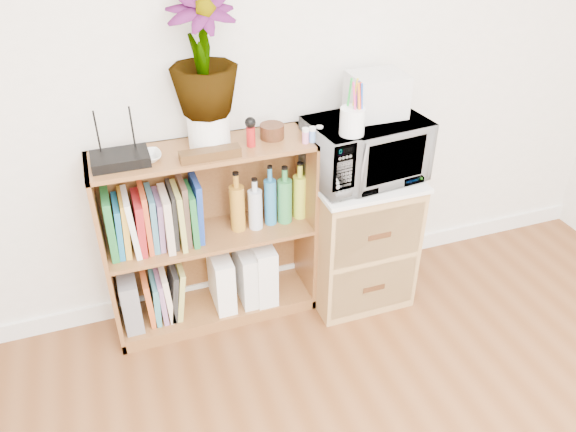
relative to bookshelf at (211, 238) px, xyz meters
name	(u,v)px	position (x,y,z in m)	size (l,w,h in m)	color
skirting_board	(272,275)	(0.35, 0.14, -0.42)	(4.00, 0.02, 0.10)	white
bookshelf	(211,238)	(0.00, 0.00, 0.00)	(1.00, 0.30, 0.95)	brown
wicker_unit	(357,238)	(0.75, -0.08, -0.12)	(0.50, 0.45, 0.70)	#9E7542
microwave	(365,149)	(0.75, -0.08, 0.39)	(0.53, 0.36, 0.29)	silver
pen_cup	(352,121)	(0.62, -0.20, 0.60)	(0.11, 0.11, 0.12)	white
small_appliance	(377,95)	(0.81, -0.04, 0.64)	(0.25, 0.21, 0.19)	silver
router	(120,159)	(-0.35, -0.02, 0.50)	(0.24, 0.16, 0.04)	black
white_bowl	(146,157)	(-0.25, -0.03, 0.49)	(0.13, 0.13, 0.03)	white
plant_pot	(209,130)	(0.04, 0.02, 0.55)	(0.18, 0.18, 0.15)	white
potted_plant	(203,54)	(0.04, 0.02, 0.88)	(0.28, 0.28, 0.51)	#3D7C31
trinket_box	(210,154)	(0.01, -0.10, 0.50)	(0.26, 0.06, 0.04)	#38220F
kokeshi_doll	(251,137)	(0.21, -0.04, 0.52)	(0.04, 0.04, 0.09)	#A61414
wooden_bowl	(272,131)	(0.32, 0.01, 0.51)	(0.11, 0.11, 0.06)	#341F0E
paint_jars	(312,136)	(0.48, -0.09, 0.50)	(0.11, 0.04, 0.05)	pink
file_box	(130,299)	(-0.42, 0.00, -0.26)	(0.08, 0.23, 0.28)	gray
magazine_holder_left	(221,279)	(0.03, -0.01, -0.25)	(0.10, 0.24, 0.30)	white
magazine_holder_mid	(247,273)	(0.17, -0.01, -0.25)	(0.10, 0.24, 0.30)	silver
magazine_holder_right	(261,268)	(0.25, -0.01, -0.24)	(0.10, 0.26, 0.33)	white
cookbooks	(154,219)	(-0.25, 0.00, 0.16)	(0.43, 0.20, 0.31)	#1E7232
liquor_bottles	(277,196)	(0.34, 0.00, 0.17)	(0.47, 0.07, 0.30)	#B87D22
lower_books	(164,294)	(-0.26, 0.00, -0.28)	(0.20, 0.19, 0.28)	#C85623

